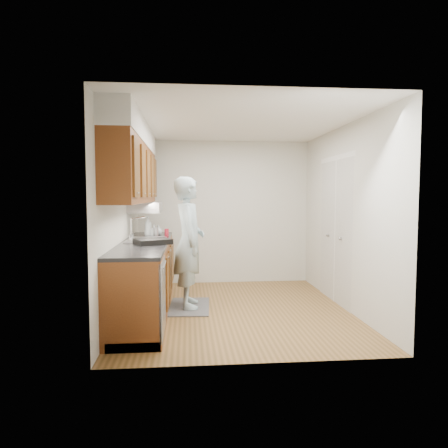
% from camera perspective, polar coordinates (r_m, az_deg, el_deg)
% --- Properties ---
extents(floor, '(3.50, 3.50, 0.00)m').
position_cam_1_polar(floor, '(5.53, 1.63, -12.13)').
color(floor, brown).
rests_on(floor, ground).
extents(ceiling, '(3.50, 3.50, 0.00)m').
position_cam_1_polar(ceiling, '(5.40, 1.69, 14.28)').
color(ceiling, white).
rests_on(ceiling, wall_left).
extents(wall_left, '(0.02, 3.50, 2.50)m').
position_cam_1_polar(wall_left, '(5.35, -14.50, 0.81)').
color(wall_left, beige).
rests_on(wall_left, floor).
extents(wall_right, '(0.02, 3.50, 2.50)m').
position_cam_1_polar(wall_right, '(5.70, 16.81, 0.95)').
color(wall_right, beige).
rests_on(wall_right, floor).
extents(wall_back, '(3.00, 0.02, 2.50)m').
position_cam_1_polar(wall_back, '(7.06, -0.04, 1.68)').
color(wall_back, beige).
rests_on(wall_back, floor).
extents(counter, '(0.64, 2.80, 1.30)m').
position_cam_1_polar(counter, '(5.40, -11.19, -7.24)').
color(counter, brown).
rests_on(counter, floor).
extents(upper_cabinets, '(0.47, 2.80, 1.21)m').
position_cam_1_polar(upper_cabinets, '(5.38, -12.76, 8.30)').
color(upper_cabinets, brown).
rests_on(upper_cabinets, wall_left).
extents(closet_door, '(0.02, 1.22, 2.05)m').
position_cam_1_polar(closet_door, '(5.99, 15.59, -1.04)').
color(closet_door, beige).
rests_on(closet_door, wall_right).
extents(floor_mat, '(0.59, 0.95, 0.02)m').
position_cam_1_polar(floor_mat, '(5.66, -4.96, -11.68)').
color(floor_mat, slate).
rests_on(floor_mat, floor).
extents(person, '(0.51, 0.73, 2.02)m').
position_cam_1_polar(person, '(5.47, -5.03, -1.36)').
color(person, '#9FB8C1').
rests_on(person, floor_mat).
extents(soap_bottle_a, '(0.13, 0.13, 0.30)m').
position_cam_1_polar(soap_bottle_a, '(6.05, -10.79, -0.29)').
color(soap_bottle_a, silver).
rests_on(soap_bottle_a, counter).
extents(soap_bottle_b, '(0.10, 0.10, 0.17)m').
position_cam_1_polar(soap_bottle_b, '(6.02, -9.95, -0.92)').
color(soap_bottle_b, silver).
rests_on(soap_bottle_b, counter).
extents(soap_bottle_c, '(0.16, 0.16, 0.15)m').
position_cam_1_polar(soap_bottle_c, '(6.24, -9.38, -0.83)').
color(soap_bottle_c, silver).
rests_on(soap_bottle_c, counter).
extents(soda_can, '(0.07, 0.07, 0.11)m').
position_cam_1_polar(soda_can, '(5.99, -8.20, -1.21)').
color(soda_can, red).
rests_on(soda_can, counter).
extents(steel_can, '(0.07, 0.07, 0.13)m').
position_cam_1_polar(steel_can, '(5.98, -9.71, -1.15)').
color(steel_can, '#A5A5AA').
rests_on(steel_can, counter).
extents(dish_rack, '(0.52, 0.48, 0.06)m').
position_cam_1_polar(dish_rack, '(5.05, -10.16, -2.47)').
color(dish_rack, black).
rests_on(dish_rack, counter).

